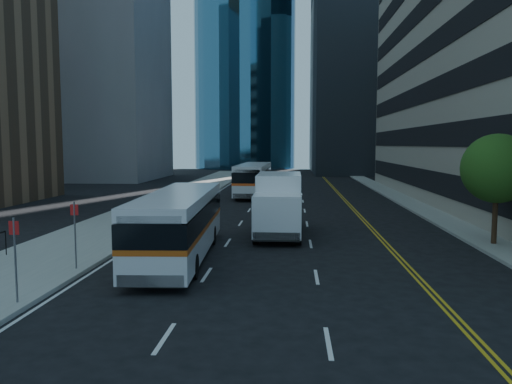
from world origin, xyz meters
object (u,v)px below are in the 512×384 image
at_px(street_tree, 497,169).
at_px(box_truck, 279,203).
at_px(bus_rear, 254,178).
at_px(bus_front, 180,222).

xyz_separation_m(street_tree, box_truck, (-10.09, 2.29, -1.96)).
bearing_deg(bus_rear, box_truck, -80.45).
xyz_separation_m(street_tree, bus_front, (-14.06, -3.41, -2.13)).
bearing_deg(bus_front, street_tree, 10.74).
xyz_separation_m(bus_rear, box_truck, (2.91, -20.13, 0.08)).
relative_size(street_tree, box_truck, 0.77).
bearing_deg(bus_front, bus_rear, 84.76).
distance_m(street_tree, bus_front, 14.62).
height_order(street_tree, bus_front, street_tree).
distance_m(bus_front, bus_rear, 25.85).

